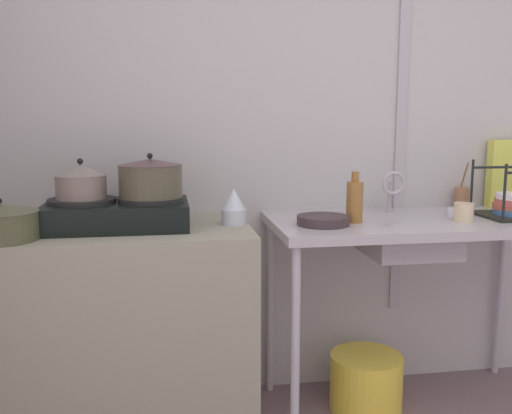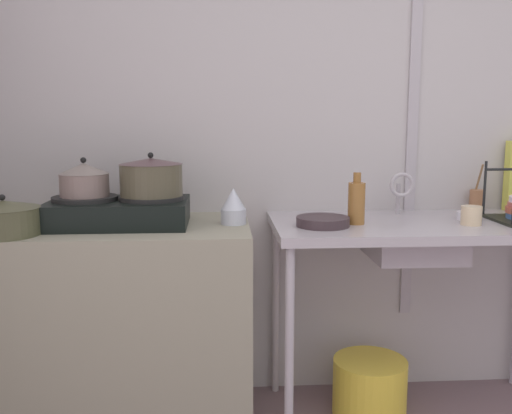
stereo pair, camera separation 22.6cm
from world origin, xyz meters
name	(u,v)px [view 1 (the left image)]	position (x,y,z in m)	size (l,w,h in m)	color
wall_back	(380,135)	(0.00, 1.95, 1.26)	(4.65, 0.10, 2.52)	#BAB3B4
wall_metal_strip	(402,109)	(0.08, 1.89, 1.39)	(0.05, 0.01, 2.02)	#AFA7AF
counter_concrete	(115,332)	(-1.29, 1.59, 0.45)	(1.14, 0.62, 0.90)	gray
counter_sink	(416,235)	(0.04, 1.59, 0.82)	(1.31, 0.62, 0.90)	#AFA7AF
stove	(117,213)	(-1.26, 1.59, 0.96)	(0.57, 0.36, 0.12)	black
pot_on_left_burner	(81,181)	(-1.40, 1.59, 1.09)	(0.20, 0.20, 0.16)	#7B6761
pot_on_right_burner	(150,178)	(-1.12, 1.59, 1.10)	(0.26, 0.26, 0.18)	#4C4634
pot_beside_stove	(0,222)	(-1.66, 1.40, 0.97)	(0.28, 0.28, 0.16)	#46462F
percolator	(234,207)	(-0.78, 1.58, 0.97)	(0.11, 0.11, 0.15)	silver
sink_basin	(407,237)	(0.00, 1.58, 0.82)	(0.38, 0.34, 0.16)	#AFA7AF
faucet	(393,186)	(-0.01, 1.74, 1.03)	(0.11, 0.07, 0.20)	#AFA7AF
frying_pan	(323,220)	(-0.41, 1.51, 0.92)	(0.22, 0.22, 0.04)	#392B2F
cup_by_rack	(464,212)	(0.21, 1.49, 0.94)	(0.09, 0.09, 0.08)	beige
small_bowl_on_drainboard	(459,213)	(0.26, 1.61, 0.92)	(0.11, 0.11, 0.04)	silver
bottle_by_sink	(355,201)	(-0.26, 1.55, 0.99)	(0.07, 0.07, 0.22)	#93602D
cereal_box	(506,173)	(0.63, 1.85, 1.07)	(0.18, 0.06, 0.34)	#D9DA53
utensil_jar	(462,197)	(0.40, 1.84, 0.95)	(0.07, 0.09, 0.23)	#9D6845
bucket_on_floor	(366,382)	(-0.17, 1.60, 0.13)	(0.33, 0.33, 0.26)	yellow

